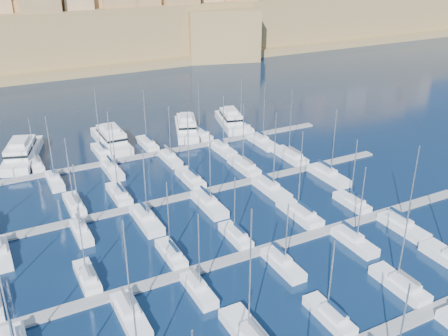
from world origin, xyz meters
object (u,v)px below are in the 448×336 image
motor_yacht_a (22,152)px  motor_yacht_b (111,138)px  sailboat_4 (400,285)px  motor_yacht_d (230,120)px  motor_yacht_c (186,127)px

motor_yacht_a → motor_yacht_b: same height
sailboat_4 → motor_yacht_d: sailboat_4 is taller
sailboat_4 → motor_yacht_c: sailboat_4 is taller
motor_yacht_a → motor_yacht_c: (38.44, -1.21, -0.00)m
motor_yacht_b → motor_yacht_c: bearing=-1.8°
motor_yacht_b → motor_yacht_a: bearing=178.2°
motor_yacht_d → motor_yacht_c: bearing=178.1°
motor_yacht_c → motor_yacht_d: (12.19, -0.41, 0.00)m
motor_yacht_b → motor_yacht_d: bearing=-1.9°
motor_yacht_a → motor_yacht_d: same height
motor_yacht_a → motor_yacht_d: bearing=-1.8°
sailboat_4 → motor_yacht_b: bearing=105.7°
sailboat_4 → motor_yacht_a: sailboat_4 is taller
motor_yacht_b → motor_yacht_c: size_ratio=1.03×
sailboat_4 → motor_yacht_a: bearing=119.0°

